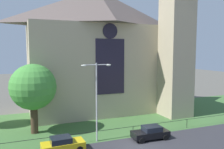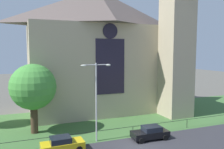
% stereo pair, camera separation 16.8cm
% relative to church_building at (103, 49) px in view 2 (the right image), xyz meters
% --- Properties ---
extents(ground, '(160.00, 160.00, 0.00)m').
position_rel_church_building_xyz_m(ground, '(-1.63, -5.48, -10.27)').
color(ground, '#56544C').
extents(grass_verge, '(120.00, 20.00, 0.01)m').
position_rel_church_building_xyz_m(grass_verge, '(-1.63, -7.48, -10.27)').
color(grass_verge, '#3D6633').
rests_on(grass_verge, ground).
extents(church_building, '(23.20, 16.20, 26.00)m').
position_rel_church_building_xyz_m(church_building, '(0.00, 0.00, 0.00)').
color(church_building, tan).
rests_on(church_building, ground).
extents(iron_railing, '(31.28, 0.07, 1.13)m').
position_rel_church_building_xyz_m(iron_railing, '(-0.77, -12.98, -9.30)').
color(iron_railing, black).
rests_on(iron_railing, ground).
extents(tree_left_near, '(5.51, 5.51, 8.45)m').
position_rel_church_building_xyz_m(tree_left_near, '(-11.56, -7.80, -4.64)').
color(tree_left_near, '#423021').
rests_on(tree_left_near, ground).
extents(streetlamp_near, '(3.37, 0.26, 8.68)m').
position_rel_church_building_xyz_m(streetlamp_near, '(-5.30, -13.08, -4.79)').
color(streetlamp_near, '#B2B2B7').
rests_on(streetlamp_near, ground).
extents(parked_car_yellow, '(4.25, 2.13, 1.51)m').
position_rel_church_building_xyz_m(parked_car_yellow, '(-9.29, -14.43, -9.53)').
color(parked_car_yellow, gold).
rests_on(parked_car_yellow, ground).
extents(parked_car_black, '(4.27, 2.17, 1.51)m').
position_rel_church_building_xyz_m(parked_car_black, '(0.57, -14.70, -9.53)').
color(parked_car_black, black).
rests_on(parked_car_black, ground).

